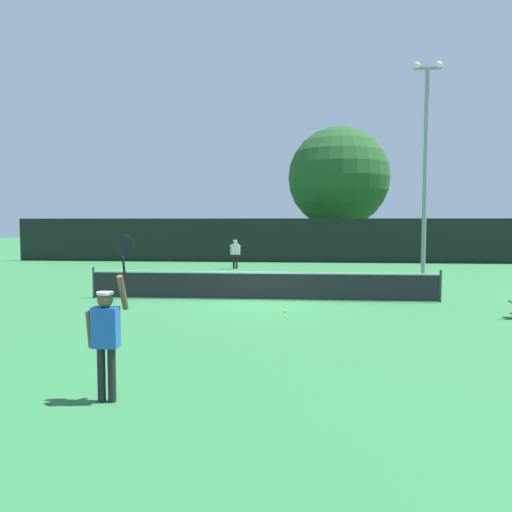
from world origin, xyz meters
TOP-DOWN VIEW (x-y plane):
  - ground_plane at (0.00, 0.00)m, footprint 120.00×120.00m
  - tennis_net at (0.00, 0.00)m, footprint 11.94×0.08m
  - perimeter_fence at (0.00, 15.82)m, footprint 35.29×0.12m
  - player_serving at (-1.61, -9.87)m, footprint 0.67×0.39m
  - player_receiving at (-2.30, 11.04)m, footprint 0.57×0.24m
  - tennis_ball at (0.85, -2.31)m, footprint 0.07×0.07m
  - light_pole at (6.51, 4.76)m, footprint 1.18×0.28m
  - large_tree at (4.27, 21.78)m, footprint 7.62×7.62m
  - parked_car_near at (2.15, 24.61)m, footprint 2.48×4.43m

SIDE VIEW (x-z plane):
  - ground_plane at x=0.00m, z-range 0.00..0.00m
  - tennis_ball at x=0.85m, z-range 0.00..0.07m
  - tennis_net at x=0.00m, z-range -0.02..1.05m
  - parked_car_near at x=2.15m, z-range -0.07..1.62m
  - player_receiving at x=-2.30m, z-range 0.18..1.80m
  - player_serving at x=-1.61m, z-range -0.15..2.35m
  - perimeter_fence at x=0.00m, z-range 0.00..2.85m
  - light_pole at x=6.51m, z-range 0.58..9.83m
  - large_tree at x=4.27m, z-range 1.07..10.84m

